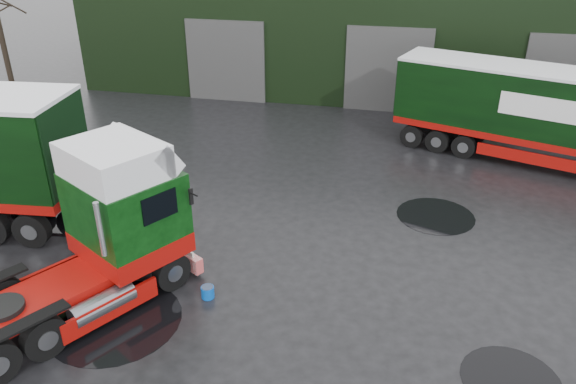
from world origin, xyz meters
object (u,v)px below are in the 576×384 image
at_px(warehouse, 396,22).
at_px(wash_bucket, 208,292).
at_px(lorry_right, 540,117).
at_px(hero_tractor, 60,242).

distance_m(warehouse, wash_bucket, 22.28).
bearing_deg(warehouse, lorry_right, -61.39).
bearing_deg(hero_tractor, warehouse, 104.72).
bearing_deg(wash_bucket, warehouse, 81.02).
relative_size(lorry_right, wash_bucket, 41.80).
height_order(hero_tractor, lorry_right, hero_tractor).
bearing_deg(warehouse, wash_bucket, -98.98).
bearing_deg(lorry_right, wash_bucket, -22.19).
distance_m(lorry_right, wash_bucket, 14.45).
relative_size(warehouse, wash_bucket, 97.07).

